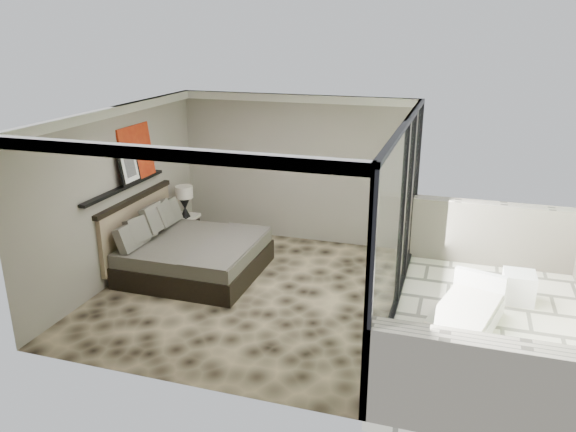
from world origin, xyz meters
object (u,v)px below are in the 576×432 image
(bed, at_px, (189,253))
(nightstand, at_px, (185,229))
(lounger, at_px, (466,315))
(table_lamp, at_px, (184,197))
(ottoman, at_px, (518,287))

(bed, relative_size, nightstand, 4.59)
(lounger, bearing_deg, bed, -171.37)
(lounger, bearing_deg, table_lamp, 176.32)
(bed, xyz_separation_m, nightstand, (-0.76, 1.30, -0.12))
(table_lamp, bearing_deg, lounger, -18.68)
(table_lamp, bearing_deg, nightstand, 137.90)
(nightstand, relative_size, ottoman, 1.03)
(nightstand, relative_size, lounger, 0.29)
(table_lamp, relative_size, lounger, 0.37)
(nightstand, distance_m, table_lamp, 0.67)
(table_lamp, distance_m, ottoman, 6.02)
(nightstand, relative_size, table_lamp, 0.78)
(ottoman, relative_size, lounger, 0.28)
(table_lamp, xyz_separation_m, lounger, (5.20, -1.76, -0.72))
(nightstand, xyz_separation_m, table_lamp, (0.05, -0.04, 0.67))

